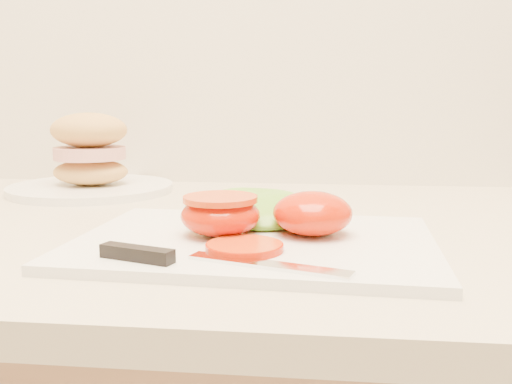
# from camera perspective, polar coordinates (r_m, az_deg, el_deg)

# --- Properties ---
(cutting_board) EXTENTS (0.37, 0.28, 0.01)m
(cutting_board) POSITION_cam_1_polar(r_m,az_deg,el_deg) (0.58, -0.11, -5.07)
(cutting_board) COLOR silver
(cutting_board) RESTS_ON counter
(tomato_half_dome) EXTENTS (0.08, 0.08, 0.04)m
(tomato_half_dome) POSITION_cam_1_polar(r_m,az_deg,el_deg) (0.59, 5.67, -2.12)
(tomato_half_dome) COLOR red
(tomato_half_dome) RESTS_ON cutting_board
(tomato_half_cut) EXTENTS (0.08, 0.08, 0.04)m
(tomato_half_cut) POSITION_cam_1_polar(r_m,az_deg,el_deg) (0.58, -3.57, -2.18)
(tomato_half_cut) COLOR red
(tomato_half_cut) RESTS_ON cutting_board
(tomato_slice_0) EXTENTS (0.07, 0.07, 0.01)m
(tomato_slice_0) POSITION_cam_1_polar(r_m,az_deg,el_deg) (0.53, -1.16, -5.51)
(tomato_slice_0) COLOR #DD520C
(tomato_slice_0) RESTS_ON cutting_board
(lettuce_leaf_0) EXTENTS (0.17, 0.13, 0.03)m
(lettuce_leaf_0) POSITION_cam_1_polar(r_m,az_deg,el_deg) (0.65, -0.31, -1.70)
(lettuce_leaf_0) COLOR #65BA31
(lettuce_leaf_0) RESTS_ON cutting_board
(knife) EXTENTS (0.22, 0.06, 0.01)m
(knife) POSITION_cam_1_polar(r_m,az_deg,el_deg) (0.49, -6.89, -6.55)
(knife) COLOR silver
(knife) RESTS_ON cutting_board
(sandwich_plate) EXTENTS (0.26, 0.26, 0.13)m
(sandwich_plate) POSITION_cam_1_polar(r_m,az_deg,el_deg) (0.95, -16.23, 2.77)
(sandwich_plate) COLOR white
(sandwich_plate) RESTS_ON counter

